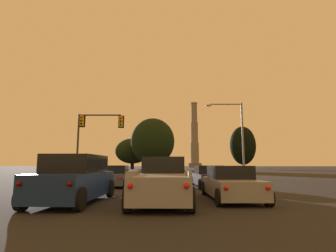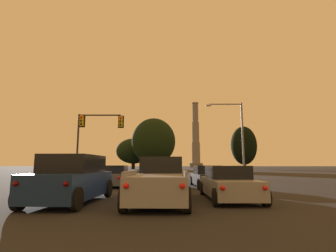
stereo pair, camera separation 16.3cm
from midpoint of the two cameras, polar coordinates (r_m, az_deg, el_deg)
suv_center_lane_front at (r=17.25m, az=-2.65°, el=-10.33°), size 2.14×4.92×1.86m
sedan_right_lane_front at (r=18.22m, az=8.61°, el=-10.87°), size 2.13×4.76×1.43m
sedan_left_lane_front at (r=18.95m, az=-11.77°, el=-10.70°), size 2.11×4.75×1.43m
sedan_right_lane_second at (r=11.83m, az=13.05°, el=-12.10°), size 1.98×4.71×1.43m
suv_left_lane_second at (r=11.23m, az=-19.95°, el=-10.85°), size 2.27×4.97×1.86m
pickup_truck_center_lane_second at (r=10.84m, az=-1.65°, el=-11.95°), size 2.31×5.55×1.82m
traffic_light_overhead_left at (r=26.78m, az=-16.19°, el=-0.77°), size 4.64×0.50×6.45m
street_lamp at (r=28.47m, az=14.45°, el=-0.97°), size 3.92×0.36×8.04m
smokestack at (r=156.63m, az=5.78°, el=-3.38°), size 7.90×7.90×38.86m
treeline_far_right at (r=89.46m, az=15.92°, el=-4.11°), size 8.38×7.54×14.05m
treeline_right_mid at (r=94.17m, az=-7.78°, el=-5.43°), size 12.23×11.01×10.80m
treeline_left_mid at (r=83.96m, az=-3.42°, el=-3.39°), size 13.93×12.54×16.34m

